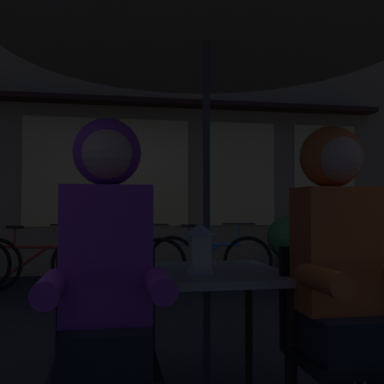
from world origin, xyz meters
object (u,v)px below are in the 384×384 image
(chair_right, at_px, (335,338))
(person_right_hooded, at_px, (341,255))
(patio_umbrella, at_px, (206,4))
(bicycle_fourth, at_px, (210,259))
(potted_plant, at_px, (288,243))
(cafe_table, at_px, (207,291))
(bicycle_second, at_px, (36,263))
(lantern, at_px, (200,247))
(chair_left, at_px, (106,351))
(person_left_hooded, at_px, (106,260))
(bicycle_third, at_px, (121,262))

(chair_right, xyz_separation_m, person_right_hooded, (0.00, -0.06, 0.36))
(patio_umbrella, bearing_deg, chair_right, -37.55)
(patio_umbrella, distance_m, bicycle_fourth, 4.29)
(bicycle_fourth, relative_size, potted_plant, 1.78)
(cafe_table, xyz_separation_m, potted_plant, (2.03, 3.93, -0.09))
(bicycle_fourth, bearing_deg, bicycle_second, -179.98)
(patio_umbrella, height_order, potted_plant, patio_umbrella)
(person_right_hooded, bearing_deg, lantern, 148.46)
(cafe_table, relative_size, bicycle_fourth, 0.45)
(patio_umbrella, bearing_deg, person_right_hooded, -41.57)
(cafe_table, relative_size, patio_umbrella, 0.32)
(lantern, height_order, chair_left, lantern)
(bicycle_second, bearing_deg, cafe_table, -70.37)
(chair_right, xyz_separation_m, person_left_hooded, (-0.96, -0.06, 0.36))
(lantern, height_order, bicycle_second, lantern)
(patio_umbrella, distance_m, chair_right, 1.68)
(cafe_table, xyz_separation_m, bicycle_second, (-1.37, 3.83, -0.29))
(cafe_table, bearing_deg, potted_plant, 62.72)
(cafe_table, bearing_deg, bicycle_fourth, 77.28)
(chair_left, height_order, potted_plant, potted_plant)
(person_left_hooded, bearing_deg, potted_plant, 60.08)
(lantern, bearing_deg, chair_left, -147.64)
(chair_left, relative_size, bicycle_third, 0.53)
(chair_left, bearing_deg, bicycle_second, 101.91)
(chair_right, bearing_deg, bicycle_fourth, 84.77)
(patio_umbrella, bearing_deg, cafe_table, 0.00)
(bicycle_second, relative_size, bicycle_third, 1.00)
(person_left_hooded, bearing_deg, person_right_hooded, 0.00)
(person_right_hooded, height_order, potted_plant, person_right_hooded)
(person_left_hooded, bearing_deg, lantern, 37.48)
(cafe_table, height_order, bicycle_third, bicycle_third)
(cafe_table, bearing_deg, lantern, -118.39)
(chair_left, xyz_separation_m, person_left_hooded, (-0.00, -0.06, 0.36))
(chair_right, relative_size, potted_plant, 0.95)
(cafe_table, distance_m, bicycle_fourth, 3.94)
(cafe_table, height_order, person_left_hooded, person_left_hooded)
(lantern, height_order, person_left_hooded, person_left_hooded)
(cafe_table, xyz_separation_m, bicycle_fourth, (0.86, 3.83, -0.29))
(bicycle_second, height_order, bicycle_fourth, same)
(cafe_table, distance_m, chair_right, 0.62)
(chair_right, height_order, bicycle_fourth, chair_right)
(person_right_hooded, bearing_deg, potted_plant, 70.45)
(person_right_hooded, distance_m, bicycle_third, 4.29)
(lantern, distance_m, chair_left, 0.63)
(cafe_table, relative_size, person_left_hooded, 0.53)
(chair_right, bearing_deg, patio_umbrella, 142.45)
(chair_right, height_order, potted_plant, potted_plant)
(chair_right, bearing_deg, lantern, 153.11)
(bicycle_second, bearing_deg, person_left_hooded, -78.24)
(chair_right, relative_size, person_left_hooded, 0.62)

